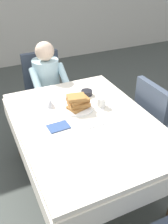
# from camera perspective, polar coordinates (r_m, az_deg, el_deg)

# --- Properties ---
(ground_plane) EXTENTS (14.00, 14.00, 0.00)m
(ground_plane) POSITION_cam_1_polar(r_m,az_deg,el_deg) (2.60, 0.38, -15.56)
(ground_plane) COLOR #474C47
(dining_table_main) EXTENTS (1.12, 1.52, 0.74)m
(dining_table_main) POSITION_cam_1_polar(r_m,az_deg,el_deg) (2.16, 0.45, -3.97)
(dining_table_main) COLOR silver
(dining_table_main) RESTS_ON ground
(chair_diner) EXTENTS (0.44, 0.45, 0.93)m
(chair_diner) POSITION_cam_1_polar(r_m,az_deg,el_deg) (3.16, -8.87, 5.76)
(chair_diner) COLOR #384251
(chair_diner) RESTS_ON ground
(diner_person) EXTENTS (0.40, 0.43, 1.12)m
(diner_person) POSITION_cam_1_polar(r_m,az_deg,el_deg) (2.97, -8.19, 6.93)
(diner_person) COLOR silver
(diner_person) RESTS_ON ground
(chair_right_side) EXTENTS (0.45, 0.44, 0.93)m
(chair_right_side) POSITION_cam_1_polar(r_m,az_deg,el_deg) (2.60, 16.01, -1.70)
(chair_right_side) COLOR #384251
(chair_right_side) RESTS_ON ground
(plate_breakfast) EXTENTS (0.28, 0.28, 0.02)m
(plate_breakfast) POSITION_cam_1_polar(r_m,az_deg,el_deg) (2.27, -1.29, 0.93)
(plate_breakfast) COLOR white
(plate_breakfast) RESTS_ON dining_table_main
(breakfast_stack) EXTENTS (0.21, 0.19, 0.11)m
(breakfast_stack) POSITION_cam_1_polar(r_m,az_deg,el_deg) (2.24, -1.38, 2.33)
(breakfast_stack) COLOR #A36B33
(breakfast_stack) RESTS_ON plate_breakfast
(cup_coffee) EXTENTS (0.11, 0.08, 0.08)m
(cup_coffee) POSITION_cam_1_polar(r_m,az_deg,el_deg) (2.29, 3.93, 2.27)
(cup_coffee) COLOR white
(cup_coffee) RESTS_ON dining_table_main
(bowl_butter) EXTENTS (0.11, 0.11, 0.04)m
(bowl_butter) POSITION_cam_1_polar(r_m,az_deg,el_deg) (2.48, 0.61, 4.37)
(bowl_butter) COLOR black
(bowl_butter) RESTS_ON dining_table_main
(syrup_pitcher) EXTENTS (0.08, 0.08, 0.07)m
(syrup_pitcher) POSITION_cam_1_polar(r_m,az_deg,el_deg) (2.30, -7.60, 1.99)
(syrup_pitcher) COLOR silver
(syrup_pitcher) RESTS_ON dining_table_main
(fork_left_of_plate) EXTENTS (0.02, 0.18, 0.00)m
(fork_left_of_plate) POSITION_cam_1_polar(r_m,az_deg,el_deg) (2.20, -5.62, -0.54)
(fork_left_of_plate) COLOR silver
(fork_left_of_plate) RESTS_ON dining_table_main
(knife_right_of_plate) EXTENTS (0.03, 0.20, 0.00)m
(knife_right_of_plate) POSITION_cam_1_polar(r_m,az_deg,el_deg) (2.33, 3.20, 1.61)
(knife_right_of_plate) COLOR silver
(knife_right_of_plate) RESTS_ON dining_table_main
(spoon_near_edge) EXTENTS (0.15, 0.02, 0.00)m
(spoon_near_edge) POSITION_cam_1_polar(r_m,az_deg,el_deg) (2.05, 2.89, -3.14)
(spoon_near_edge) COLOR silver
(spoon_near_edge) RESTS_ON dining_table_main
(napkin_folded) EXTENTS (0.18, 0.13, 0.01)m
(napkin_folded) POSITION_cam_1_polar(r_m,az_deg,el_deg) (2.05, -5.73, -3.30)
(napkin_folded) COLOR #334C7F
(napkin_folded) RESTS_ON dining_table_main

